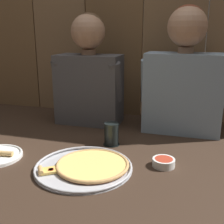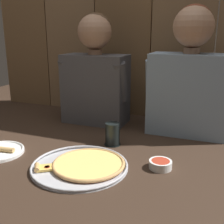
{
  "view_description": "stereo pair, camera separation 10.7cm",
  "coord_description": "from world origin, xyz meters",
  "px_view_note": "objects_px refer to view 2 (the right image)",
  "views": [
    {
      "loc": [
        0.32,
        -1.07,
        0.53
      ],
      "look_at": [
        -0.02,
        0.1,
        0.18
      ],
      "focal_mm": 45.5,
      "sensor_mm": 36.0,
      "label": 1
    },
    {
      "loc": [
        0.42,
        -1.04,
        0.53
      ],
      "look_at": [
        -0.02,
        0.1,
        0.18
      ],
      "focal_mm": 45.5,
      "sensor_mm": 36.0,
      "label": 2
    }
  ],
  "objects_px": {
    "pizza_tray": "(83,165)",
    "dipping_bowl": "(160,164)",
    "drinking_glass": "(112,134)",
    "diner_left": "(95,72)",
    "diner_right": "(190,75)"
  },
  "relations": [
    {
      "from": "pizza_tray",
      "to": "dipping_bowl",
      "type": "xyz_separation_m",
      "value": [
        0.29,
        0.1,
        0.01
      ]
    },
    {
      "from": "dipping_bowl",
      "to": "diner_left",
      "type": "xyz_separation_m",
      "value": [
        -0.49,
        0.46,
        0.28
      ]
    },
    {
      "from": "diner_left",
      "to": "diner_right",
      "type": "distance_m",
      "value": 0.53
    },
    {
      "from": "drinking_glass",
      "to": "diner_left",
      "type": "bearing_deg",
      "value": 126.68
    },
    {
      "from": "pizza_tray",
      "to": "diner_right",
      "type": "relative_size",
      "value": 0.59
    },
    {
      "from": "diner_left",
      "to": "diner_right",
      "type": "height_order",
      "value": "diner_right"
    },
    {
      "from": "pizza_tray",
      "to": "dipping_bowl",
      "type": "bearing_deg",
      "value": 19.78
    },
    {
      "from": "drinking_glass",
      "to": "dipping_bowl",
      "type": "relative_size",
      "value": 1.19
    },
    {
      "from": "drinking_glass",
      "to": "diner_left",
      "type": "distance_m",
      "value": 0.45
    },
    {
      "from": "pizza_tray",
      "to": "diner_left",
      "type": "distance_m",
      "value": 0.66
    },
    {
      "from": "dipping_bowl",
      "to": "pizza_tray",
      "type": "bearing_deg",
      "value": -160.22
    },
    {
      "from": "pizza_tray",
      "to": "drinking_glass",
      "type": "relative_size",
      "value": 3.58
    },
    {
      "from": "drinking_glass",
      "to": "diner_left",
      "type": "relative_size",
      "value": 0.17
    },
    {
      "from": "dipping_bowl",
      "to": "diner_right",
      "type": "distance_m",
      "value": 0.55
    },
    {
      "from": "pizza_tray",
      "to": "diner_right",
      "type": "height_order",
      "value": "diner_right"
    }
  ]
}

